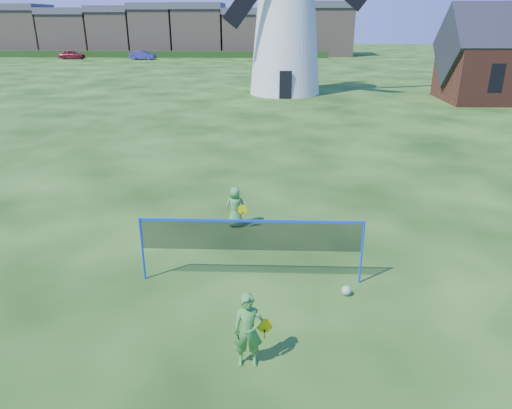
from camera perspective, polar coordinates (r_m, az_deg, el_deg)
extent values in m
plane|color=black|center=(11.58, -1.09, -7.82)|extent=(220.00, 220.00, 0.00)
cube|color=black|center=(36.54, 3.61, 14.29)|extent=(0.94, 0.11, 2.06)
cube|color=black|center=(36.83, 3.73, 20.04)|extent=(0.65, 0.11, 0.84)
cube|color=black|center=(36.51, 27.20, 13.47)|extent=(0.97, 0.10, 1.94)
cylinder|color=blue|center=(11.11, -13.64, -5.29)|extent=(0.05, 0.05, 1.55)
cylinder|color=blue|center=(10.91, 12.70, -5.74)|extent=(0.05, 0.05, 1.55)
cube|color=black|center=(10.56, -0.61, -3.86)|extent=(5.00, 0.01, 0.70)
cube|color=blue|center=(10.40, -0.62, -2.02)|extent=(5.00, 0.02, 0.06)
imported|color=#408D38|center=(8.35, -0.97, -15.09)|extent=(0.53, 0.36, 1.41)
cylinder|color=yellow|center=(8.49, 1.05, -14.50)|extent=(0.28, 0.02, 0.28)
cube|color=yellow|center=(8.60, 1.04, -15.41)|extent=(0.03, 0.02, 0.20)
imported|color=#489649|center=(13.64, -2.51, -0.30)|extent=(0.64, 0.48, 1.20)
cylinder|color=yellow|center=(13.42, -1.65, -0.61)|extent=(0.28, 0.02, 0.28)
cube|color=yellow|center=(13.49, -1.64, -1.28)|extent=(0.03, 0.02, 0.20)
sphere|color=green|center=(10.71, 10.93, -10.23)|extent=(0.22, 0.22, 0.22)
cube|color=gray|center=(92.13, -26.34, 18.18)|extent=(7.53, 8.00, 6.89)
cube|color=#4C4C54|center=(92.12, -26.77, 20.60)|extent=(7.83, 8.40, 1.00)
cube|color=gray|center=(88.84, -21.57, 18.62)|extent=(7.64, 8.00, 6.30)
cube|color=#4C4C54|center=(88.81, -21.92, 20.96)|extent=(7.94, 8.40, 1.00)
cube|color=gray|center=(86.29, -16.83, 19.23)|extent=(6.51, 8.00, 6.61)
cube|color=#4C4C54|center=(86.26, -17.12, 21.74)|extent=(6.81, 8.40, 1.00)
cube|color=gray|center=(84.43, -12.19, 19.73)|extent=(6.51, 8.00, 7.00)
cube|color=#4C4C54|center=(84.42, -12.42, 22.44)|extent=(6.81, 8.40, 1.00)
cube|color=gray|center=(83.01, -6.89, 20.03)|extent=(7.75, 8.00, 7.04)
cube|color=#4C4C54|center=(83.00, -7.02, 22.80)|extent=(8.05, 8.40, 1.00)
cube|color=gray|center=(82.22, -1.06, 19.88)|extent=(7.52, 8.00, 6.26)
cube|color=#4C4C54|center=(82.18, -1.08, 22.41)|extent=(7.82, 8.40, 1.00)
cube|color=gray|center=(82.13, 4.28, 20.19)|extent=(6.24, 8.00, 7.31)
cube|color=#4C4C54|center=(82.13, 4.36, 23.09)|extent=(6.54, 8.40, 1.00)
cube|color=gray|center=(82.62, 9.12, 19.97)|extent=(6.31, 8.00, 7.21)
cube|color=#4C4C54|center=(82.62, 9.31, 22.81)|extent=(6.61, 8.40, 1.00)
cube|color=#193814|center=(79.51, -15.13, 17.22)|extent=(62.00, 0.80, 1.00)
imported|color=maroon|center=(78.91, -21.46, 16.59)|extent=(3.79, 1.57, 1.29)
imported|color=navy|center=(74.93, -13.63, 17.23)|extent=(3.98, 1.78, 1.27)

